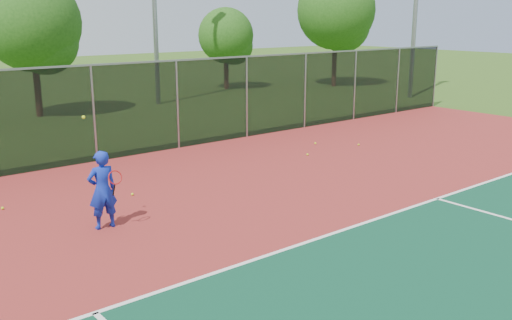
{
  "coord_description": "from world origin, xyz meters",
  "views": [
    {
      "loc": [
        -10.04,
        -4.7,
        4.45
      ],
      "look_at": [
        -2.2,
        5.0,
        1.3
      ],
      "focal_mm": 40.0,
      "sensor_mm": 36.0,
      "label": 1
    }
  ],
  "objects": [
    {
      "name": "practice_ball_0",
      "position": [
        -3.79,
        8.05,
        0.06
      ],
      "size": [
        0.07,
        0.07,
        0.07
      ],
      "primitive_type": "sphere",
      "color": "#CDEA1B",
      "rests_on": "court_apron"
    },
    {
      "name": "practice_ball_5",
      "position": [
        -6.68,
        8.98,
        0.06
      ],
      "size": [
        0.07,
        0.07,
        0.07
      ],
      "primitive_type": "sphere",
      "color": "#CDEA1B",
      "rests_on": "court_apron"
    },
    {
      "name": "tennis_player",
      "position": [
        -5.31,
        6.35,
        0.88
      ],
      "size": [
        0.65,
        0.64,
        2.47
      ],
      "color": "#132BB6",
      "rests_on": "court_apron"
    },
    {
      "name": "tree_back_left",
      "position": [
        -1.44,
        21.52,
        3.98
      ],
      "size": [
        4.32,
        4.32,
        6.34
      ],
      "color": "#372014",
      "rests_on": "ground"
    },
    {
      "name": "fence_back",
      "position": [
        0.0,
        12.0,
        1.56
      ],
      "size": [
        30.0,
        0.06,
        3.03
      ],
      "color": "black",
      "rests_on": "court_apron"
    },
    {
      "name": "practice_ball_3",
      "position": [
        4.07,
        9.4,
        0.06
      ],
      "size": [
        0.07,
        0.07,
        0.07
      ],
      "primitive_type": "sphere",
      "color": "#CDEA1B",
      "rests_on": "court_apron"
    },
    {
      "name": "tree_back_right",
      "position": [
        17.62,
        21.22,
        4.59
      ],
      "size": [
        4.98,
        4.98,
        7.32
      ],
      "color": "#372014",
      "rests_on": "ground"
    },
    {
      "name": "court_apron",
      "position": [
        0.0,
        2.0,
        0.01
      ],
      "size": [
        30.0,
        20.0,
        0.02
      ],
      "primitive_type": "cube",
      "color": "maroon",
      "rests_on": "ground"
    },
    {
      "name": "practice_ball_4",
      "position": [
        2.68,
        8.35,
        0.06
      ],
      "size": [
        0.07,
        0.07,
        0.07
      ],
      "primitive_type": "sphere",
      "color": "#CDEA1B",
      "rests_on": "court_apron"
    },
    {
      "name": "tree_back_mid",
      "position": [
        11.26,
        24.46,
        3.14
      ],
      "size": [
        3.42,
        3.42,
        5.02
      ],
      "color": "#372014",
      "rests_on": "ground"
    },
    {
      "name": "practice_ball_2",
      "position": [
        5.12,
        8.29,
        0.06
      ],
      "size": [
        0.07,
        0.07,
        0.07
      ],
      "primitive_type": "sphere",
      "color": "#CDEA1B",
      "rests_on": "court_apron"
    }
  ]
}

